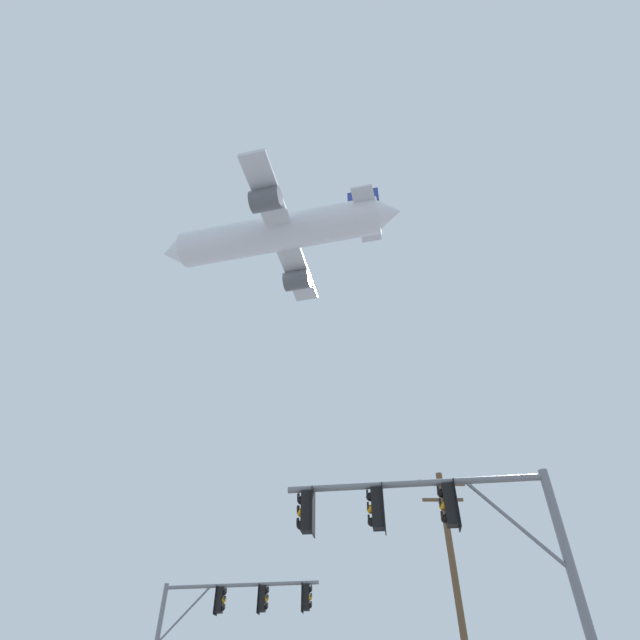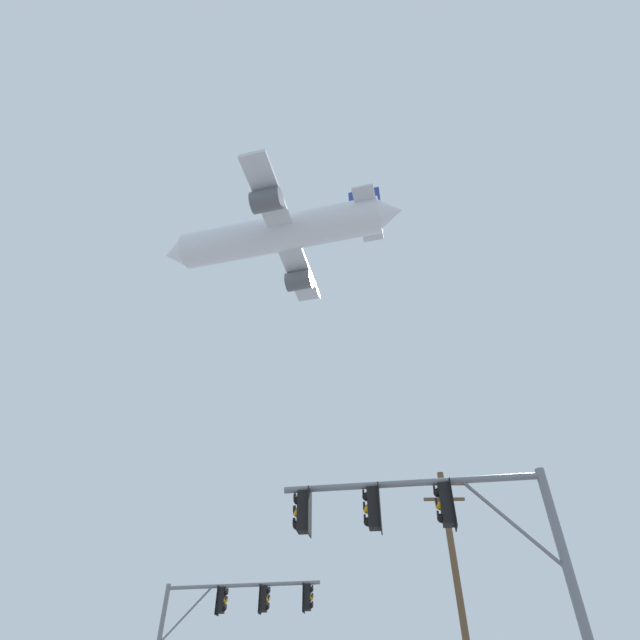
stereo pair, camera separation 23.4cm
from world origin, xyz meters
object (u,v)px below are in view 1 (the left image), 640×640
object	(u,v)px
signal_pole_far	(222,619)
utility_pole	(457,593)
airplane	(278,234)
signal_pole_near	(446,536)

from	to	relation	value
signal_pole_far	utility_pole	size ratio (longest dim) A/B	0.62
utility_pole	airplane	xyz separation A→B (m)	(-8.88, 4.95, 27.04)
utility_pole	airplane	size ratio (longest dim) A/B	0.51
signal_pole_far	airplane	bearing A→B (deg)	85.03
signal_pole_near	signal_pole_far	bearing A→B (deg)	119.84
signal_pole_near	airplane	xyz separation A→B (m)	(-6.14, 15.93, 27.96)
signal_pole_far	airplane	distance (m)	28.24
signal_pole_near	utility_pole	distance (m)	11.35
utility_pole	airplane	bearing A→B (deg)	150.86
signal_pole_far	utility_pole	distance (m)	9.32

